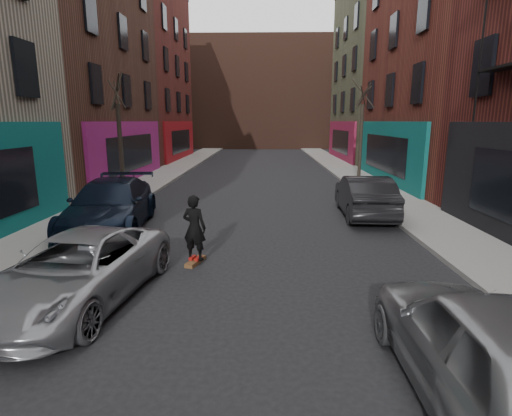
{
  "coord_description": "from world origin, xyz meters",
  "views": [
    {
      "loc": [
        0.46,
        -0.39,
        3.52
      ],
      "look_at": [
        0.26,
        8.41,
        1.6
      ],
      "focal_mm": 28.0,
      "sensor_mm": 36.0,
      "label": 1
    }
  ],
  "objects_px": {
    "tree_left_far": "(119,124)",
    "tree_right_far": "(362,121)",
    "parked_right_far": "(491,352)",
    "skateboard": "(196,261)",
    "skateboarder": "(194,228)",
    "parked_left_far": "(77,270)",
    "parked_left_end": "(110,205)",
    "parked_right_end": "(364,196)"
  },
  "relations": [
    {
      "from": "tree_right_far",
      "to": "parked_right_far",
      "type": "height_order",
      "value": "tree_right_far"
    },
    {
      "from": "tree_right_far",
      "to": "skateboarder",
      "type": "bearing_deg",
      "value": -116.75
    },
    {
      "from": "skateboarder",
      "to": "parked_right_far",
      "type": "bearing_deg",
      "value": 147.56
    },
    {
      "from": "tree_left_far",
      "to": "skateboarder",
      "type": "distance_m",
      "value": 10.42
    },
    {
      "from": "tree_left_far",
      "to": "parked_right_far",
      "type": "bearing_deg",
      "value": -56.1
    },
    {
      "from": "tree_left_far",
      "to": "parked_right_end",
      "type": "xyz_separation_m",
      "value": [
        10.4,
        -3.57,
        -2.61
      ]
    },
    {
      "from": "skateboard",
      "to": "skateboarder",
      "type": "xyz_separation_m",
      "value": [
        0.0,
        0.0,
        0.88
      ]
    },
    {
      "from": "skateboard",
      "to": "parked_right_far",
      "type": "bearing_deg",
      "value": -32.44
    },
    {
      "from": "tree_left_far",
      "to": "parked_right_end",
      "type": "distance_m",
      "value": 11.3
    },
    {
      "from": "parked_left_far",
      "to": "parked_right_end",
      "type": "bearing_deg",
      "value": 52.85
    },
    {
      "from": "parked_right_far",
      "to": "skateboard",
      "type": "xyz_separation_m",
      "value": [
        -4.49,
        5.13,
        -0.74
      ]
    },
    {
      "from": "tree_left_far",
      "to": "tree_right_far",
      "type": "height_order",
      "value": "tree_right_far"
    },
    {
      "from": "parked_right_end",
      "to": "skateboard",
      "type": "bearing_deg",
      "value": 46.53
    },
    {
      "from": "tree_right_far",
      "to": "parked_left_far",
      "type": "height_order",
      "value": "tree_right_far"
    },
    {
      "from": "parked_left_end",
      "to": "skateboard",
      "type": "height_order",
      "value": "parked_left_end"
    },
    {
      "from": "parked_left_end",
      "to": "skateboarder",
      "type": "distance_m",
      "value": 4.56
    },
    {
      "from": "skateboard",
      "to": "skateboarder",
      "type": "distance_m",
      "value": 0.88
    },
    {
      "from": "tree_left_far",
      "to": "parked_left_end",
      "type": "xyz_separation_m",
      "value": [
        1.6,
        -5.72,
        -2.56
      ]
    },
    {
      "from": "parked_left_far",
      "to": "parked_left_end",
      "type": "bearing_deg",
      "value": 111.97
    },
    {
      "from": "parked_right_far",
      "to": "parked_left_far",
      "type": "bearing_deg",
      "value": -23.78
    },
    {
      "from": "parked_right_far",
      "to": "parked_right_end",
      "type": "distance_m",
      "value": 10.47
    },
    {
      "from": "parked_right_end",
      "to": "skateboard",
      "type": "xyz_separation_m",
      "value": [
        -5.49,
        -5.29,
        -0.72
      ]
    },
    {
      "from": "tree_left_far",
      "to": "skateboarder",
      "type": "height_order",
      "value": "tree_left_far"
    },
    {
      "from": "parked_left_far",
      "to": "skateboarder",
      "type": "height_order",
      "value": "skateboarder"
    },
    {
      "from": "skateboarder",
      "to": "parked_left_far",
      "type": "bearing_deg",
      "value": 65.51
    },
    {
      "from": "skateboard",
      "to": "skateboarder",
      "type": "relative_size",
      "value": 0.48
    },
    {
      "from": "skateboarder",
      "to": "skateboard",
      "type": "bearing_deg",
      "value": -0.0
    },
    {
      "from": "tree_right_far",
      "to": "parked_left_far",
      "type": "bearing_deg",
      "value": -118.86
    },
    {
      "from": "parked_right_end",
      "to": "parked_right_far",
      "type": "bearing_deg",
      "value": 87.12
    },
    {
      "from": "parked_left_far",
      "to": "parked_right_far",
      "type": "xyz_separation_m",
      "value": [
        6.41,
        -2.91,
        0.12
      ]
    },
    {
      "from": "parked_left_end",
      "to": "skateboarder",
      "type": "xyz_separation_m",
      "value": [
        3.31,
        -3.13,
        0.11
      ]
    },
    {
      "from": "tree_left_far",
      "to": "skateboarder",
      "type": "bearing_deg",
      "value": -60.99
    },
    {
      "from": "tree_right_far",
      "to": "skateboard",
      "type": "bearing_deg",
      "value": -116.75
    },
    {
      "from": "parked_right_end",
      "to": "tree_right_far",
      "type": "bearing_deg",
      "value": -99.21
    },
    {
      "from": "tree_left_far",
      "to": "tree_right_far",
      "type": "xyz_separation_m",
      "value": [
        12.4,
        6.0,
        0.15
      ]
    },
    {
      "from": "parked_right_end",
      "to": "parked_left_end",
      "type": "bearing_deg",
      "value": 16.35
    },
    {
      "from": "parked_left_end",
      "to": "parked_right_far",
      "type": "distance_m",
      "value": 11.37
    },
    {
      "from": "parked_left_far",
      "to": "parked_left_end",
      "type": "xyz_separation_m",
      "value": [
        -1.39,
        5.36,
        0.15
      ]
    },
    {
      "from": "tree_left_far",
      "to": "parked_left_end",
      "type": "height_order",
      "value": "tree_left_far"
    },
    {
      "from": "parked_left_far",
      "to": "parked_right_end",
      "type": "height_order",
      "value": "parked_right_end"
    },
    {
      "from": "parked_right_far",
      "to": "parked_right_end",
      "type": "relative_size",
      "value": 0.99
    },
    {
      "from": "parked_right_far",
      "to": "skateboard",
      "type": "height_order",
      "value": "parked_right_far"
    }
  ]
}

